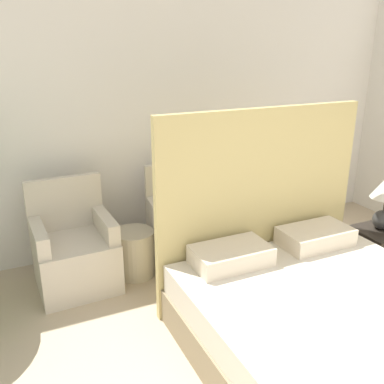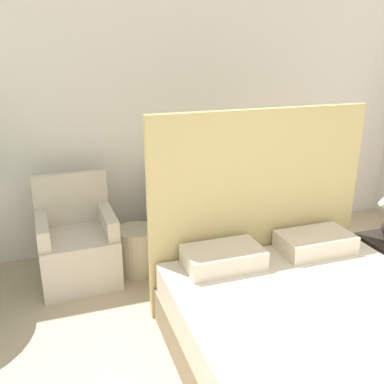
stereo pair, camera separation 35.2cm
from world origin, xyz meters
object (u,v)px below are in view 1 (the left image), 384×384
bed (342,330)px  armchair_near_window_right (186,234)px  side_table (134,253)px  armchair_near_window_left (75,255)px  nightstand (377,253)px

bed → armchair_near_window_right: size_ratio=2.40×
armchair_near_window_right → side_table: 0.53m
bed → armchair_near_window_right: bed is taller
side_table → bed: bearing=-64.2°
bed → side_table: bed is taller
armchair_near_window_left → armchair_near_window_right: same height
bed → side_table: size_ratio=5.23×
nightstand → armchair_near_window_right: bearing=145.9°
armchair_near_window_right → nightstand: armchair_near_window_right is taller
armchair_near_window_left → side_table: 0.52m
bed → side_table: 1.90m
armchair_near_window_right → side_table: bearing=-169.9°
bed → side_table: bearing=115.8°
armchair_near_window_left → nightstand: (2.48, -0.98, -0.06)m
armchair_near_window_right → side_table: size_ratio=2.18×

